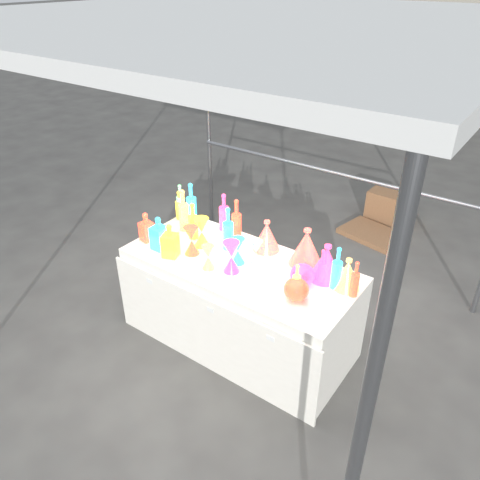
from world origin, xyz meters
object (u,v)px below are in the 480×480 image
Objects in this scene: bottle_0 at (179,205)px; hourglass_0 at (192,240)px; decanter_0 at (170,240)px; lampshade_0 at (267,235)px; display_table at (239,303)px; cardboard_box_closed at (390,206)px.

hourglass_0 is (0.47, -0.38, -0.02)m from bottle_0.
decanter_0 is 0.75m from lampshade_0.
display_table is 3.71× the size of cardboard_box_closed.
display_table is 7.22× the size of lampshade_0.
bottle_0 is 0.61m from hourglass_0.
display_table reaches higher than cardboard_box_closed.
bottle_0 is (-1.09, -2.52, 0.70)m from cardboard_box_closed.
decanter_0 is at bearing -132.76° from hourglass_0.
bottle_0 reaches higher than hourglass_0.
hourglass_0 is at bearing -165.45° from display_table.
hourglass_0 is (0.11, 0.12, -0.02)m from decanter_0.
bottle_0 is at bearing -162.36° from lampshade_0.
hourglass_0 is at bearing -120.97° from lampshade_0.
lampshade_0 is (0.90, 0.01, -0.01)m from bottle_0.
cardboard_box_closed is at bearing 66.67° from bottle_0.
cardboard_box_closed is 1.81× the size of decanter_0.
hourglass_0 is (-0.38, -0.10, 0.49)m from display_table.
decanter_0 is at bearing -156.01° from display_table.
cardboard_box_closed is (0.24, 2.80, -0.19)m from display_table.
display_table is 6.92× the size of bottle_0.
hourglass_0 is 0.58m from lampshade_0.
display_table is 0.58m from lampshade_0.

